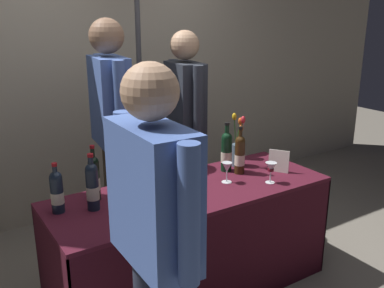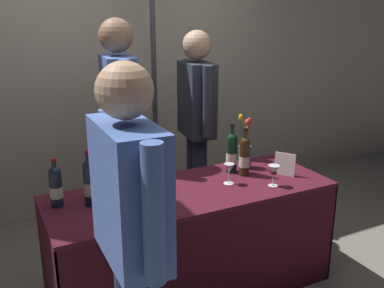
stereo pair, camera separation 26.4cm
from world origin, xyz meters
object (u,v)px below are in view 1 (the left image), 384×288
(wine_glass_near_vendor, at_px, (271,168))
(flower_vase, at_px, (238,149))
(display_bottle_0, at_px, (128,171))
(wine_glass_mid, at_px, (227,168))
(vendor_presenter, at_px, (185,115))
(taster_foreground_right, at_px, (154,222))
(booth_signpost, at_px, (139,54))
(tasting_table, at_px, (192,221))
(featured_wine_bottle, at_px, (142,198))

(wine_glass_near_vendor, relative_size, flower_vase, 0.35)
(display_bottle_0, xyz_separation_m, wine_glass_mid, (0.61, -0.21, -0.04))
(vendor_presenter, relative_size, taster_foreground_right, 1.03)
(wine_glass_near_vendor, distance_m, flower_vase, 0.37)
(wine_glass_near_vendor, xyz_separation_m, wine_glass_mid, (-0.24, 0.16, -0.00))
(display_bottle_0, relative_size, wine_glass_near_vendor, 2.32)
(taster_foreground_right, distance_m, booth_signpost, 2.13)
(tasting_table, bearing_deg, booth_signpost, 78.85)
(flower_vase, height_order, taster_foreground_right, taster_foreground_right)
(flower_vase, bearing_deg, wine_glass_mid, -141.23)
(display_bottle_0, distance_m, flower_vase, 0.87)
(featured_wine_bottle, bearing_deg, booth_signpost, 63.69)
(featured_wine_bottle, xyz_separation_m, taster_foreground_right, (-0.18, -0.49, 0.12))
(wine_glass_near_vendor, bearing_deg, vendor_presenter, 93.20)
(tasting_table, xyz_separation_m, featured_wine_bottle, (-0.46, -0.22, 0.36))
(wine_glass_near_vendor, xyz_separation_m, taster_foreground_right, (-1.13, -0.52, 0.15))
(tasting_table, height_order, taster_foreground_right, taster_foreground_right)
(wine_glass_mid, bearing_deg, featured_wine_bottle, -164.44)
(wine_glass_near_vendor, height_order, vendor_presenter, vendor_presenter)
(featured_wine_bottle, height_order, booth_signpost, booth_signpost)
(tasting_table, bearing_deg, vendor_presenter, 60.78)
(wine_glass_near_vendor, xyz_separation_m, booth_signpost, (-0.26, 1.36, 0.64))
(vendor_presenter, bearing_deg, tasting_table, -22.07)
(vendor_presenter, bearing_deg, display_bottle_0, -45.55)
(featured_wine_bottle, bearing_deg, display_bottle_0, 74.71)
(wine_glass_mid, relative_size, flower_vase, 0.34)
(wine_glass_near_vendor, bearing_deg, taster_foreground_right, -155.19)
(booth_signpost, bearing_deg, featured_wine_bottle, -116.31)
(display_bottle_0, xyz_separation_m, flower_vase, (0.87, 0.00, -0.01))
(flower_vase, bearing_deg, taster_foreground_right, -142.34)
(wine_glass_near_vendor, xyz_separation_m, flower_vase, (0.03, 0.37, 0.02))
(wine_glass_near_vendor, bearing_deg, booth_signpost, 100.85)
(featured_wine_bottle, relative_size, taster_foreground_right, 0.20)
(display_bottle_0, bearing_deg, flower_vase, 0.33)
(flower_vase, bearing_deg, vendor_presenter, 97.86)
(tasting_table, bearing_deg, taster_foreground_right, -132.17)
(vendor_presenter, bearing_deg, booth_signpost, -145.14)
(wine_glass_mid, height_order, vendor_presenter, vendor_presenter)
(taster_foreground_right, bearing_deg, wine_glass_mid, -51.67)
(flower_vase, distance_m, vendor_presenter, 0.62)
(featured_wine_bottle, height_order, taster_foreground_right, taster_foreground_right)
(vendor_presenter, bearing_deg, wine_glass_near_vendor, 10.35)
(flower_vase, distance_m, taster_foreground_right, 1.47)
(vendor_presenter, bearing_deg, featured_wine_bottle, -34.61)
(display_bottle_0, relative_size, vendor_presenter, 0.19)
(wine_glass_near_vendor, distance_m, vendor_presenter, 0.98)
(booth_signpost, bearing_deg, tasting_table, -101.15)
(wine_glass_near_vendor, height_order, booth_signpost, booth_signpost)
(flower_vase, distance_m, booth_signpost, 1.20)
(flower_vase, relative_size, booth_signpost, 0.17)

